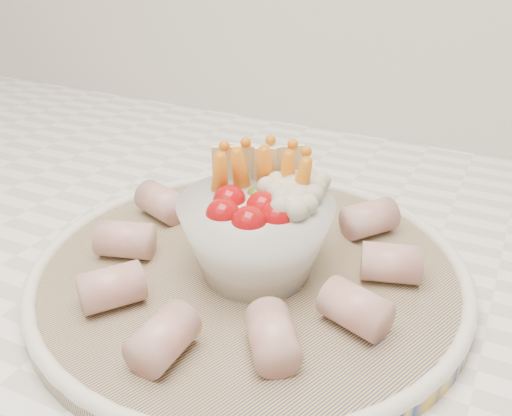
% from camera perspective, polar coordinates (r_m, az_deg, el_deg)
% --- Properties ---
extents(serving_platter, '(0.47, 0.47, 0.02)m').
position_cam_1_polar(serving_platter, '(0.48, -0.64, -6.27)').
color(serving_platter, navy).
rests_on(serving_platter, kitchen_counter).
extents(veggie_bowl, '(0.12, 0.12, 0.10)m').
position_cam_1_polar(veggie_bowl, '(0.45, 0.34, -2.02)').
color(veggie_bowl, silver).
rests_on(veggie_bowl, serving_platter).
extents(cured_meat_rolls, '(0.28, 0.28, 0.03)m').
position_cam_1_polar(cured_meat_rolls, '(0.47, -0.70, -4.23)').
color(cured_meat_rolls, '#B55353').
rests_on(cured_meat_rolls, serving_platter).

